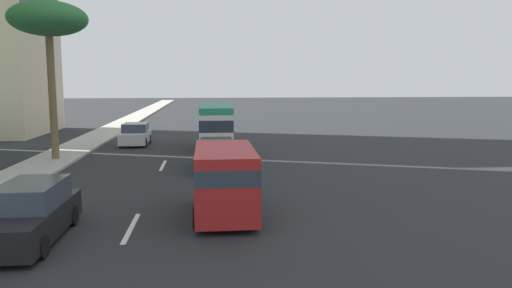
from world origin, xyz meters
TOP-DOWN VIEW (x-y plane):
  - ground_plane at (31.50, 0.00)m, footprint 198.00×198.00m
  - sidewalk_right at (31.50, 6.49)m, footprint 162.00×2.79m
  - lane_stripe_mid at (12.31, 0.00)m, footprint 3.20×0.16m
  - lane_stripe_far at (23.73, 0.00)m, footprint 3.20×0.16m
  - car_lead at (22.58, -2.91)m, footprint 4.80×1.89m
  - car_second at (32.76, 2.74)m, footprint 4.03×1.91m
  - minibus_third at (30.14, -3.01)m, footprint 6.17×2.30m
  - van_fourth at (13.43, -3.02)m, footprint 4.75×2.12m
  - car_fifth at (11.38, 2.70)m, footprint 4.78×1.80m
  - palm_tree at (25.87, 6.31)m, footprint 4.31×4.31m

SIDE VIEW (x-z plane):
  - ground_plane at x=31.50m, z-range 0.00..0.00m
  - lane_stripe_mid at x=12.31m, z-range 0.00..0.01m
  - lane_stripe_far at x=23.73m, z-range 0.00..0.01m
  - sidewalk_right at x=31.50m, z-range 0.00..0.15m
  - car_second at x=32.76m, z-range -0.04..1.52m
  - car_lead at x=22.58m, z-range -0.04..1.53m
  - car_fifth at x=11.38m, z-range -0.05..1.63m
  - van_fourth at x=13.43m, z-range 0.17..2.52m
  - minibus_third at x=30.14m, z-range 0.14..3.08m
  - palm_tree at x=25.87m, z-range 3.48..12.37m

